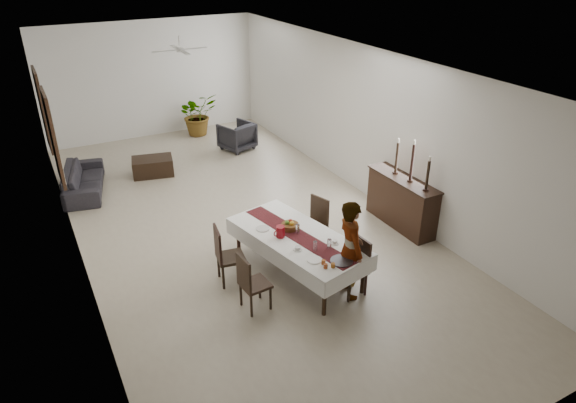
{
  "coord_description": "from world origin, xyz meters",
  "views": [
    {
      "loc": [
        -3.4,
        -8.4,
        5.07
      ],
      "look_at": [
        0.32,
        -1.46,
        1.05
      ],
      "focal_mm": 32.0,
      "sensor_mm": 36.0,
      "label": 1
    }
  ],
  "objects": [
    {
      "name": "floor",
      "position": [
        0.0,
        0.0,
        0.0
      ],
      "size": [
        6.0,
        12.0,
        0.0
      ],
      "primitive_type": "cube",
      "color": "#B6AA91",
      "rests_on": "ground"
    },
    {
      "name": "ceiling",
      "position": [
        0.0,
        0.0,
        3.2
      ],
      "size": [
        6.0,
        12.0,
        0.02
      ],
      "primitive_type": "cube",
      "color": "silver",
      "rests_on": "wall_back"
    },
    {
      "name": "wall_back",
      "position": [
        0.0,
        6.0,
        1.6
      ],
      "size": [
        6.0,
        0.02,
        3.2
      ],
      "primitive_type": "cube",
      "color": "silver",
      "rests_on": "floor"
    },
    {
      "name": "wall_front",
      "position": [
        0.0,
        -6.0,
        1.6
      ],
      "size": [
        6.0,
        0.02,
        3.2
      ],
      "primitive_type": "cube",
      "color": "silver",
      "rests_on": "floor"
    },
    {
      "name": "wall_left",
      "position": [
        -3.0,
        0.0,
        1.6
      ],
      "size": [
        0.02,
        12.0,
        3.2
      ],
      "primitive_type": "cube",
      "color": "silver",
      "rests_on": "floor"
    },
    {
      "name": "wall_right",
      "position": [
        3.0,
        0.0,
        1.6
      ],
      "size": [
        0.02,
        12.0,
        3.2
      ],
      "primitive_type": "cube",
      "color": "silver",
      "rests_on": "floor"
    },
    {
      "name": "dining_table_top",
      "position": [
        0.17,
        -2.07,
        0.7
      ],
      "size": [
        1.43,
        2.47,
        0.05
      ],
      "primitive_type": "cube",
      "rotation": [
        0.0,
        0.0,
        0.21
      ],
      "color": "black",
      "rests_on": "table_leg_fl"
    },
    {
      "name": "table_leg_fl",
      "position": [
        -0.01,
        -3.23,
        0.34
      ],
      "size": [
        0.08,
        0.08,
        0.68
      ],
      "primitive_type": "cylinder",
      "rotation": [
        0.0,
        0.0,
        0.21
      ],
      "color": "black",
      "rests_on": "floor"
    },
    {
      "name": "table_leg_fr",
      "position": [
        0.82,
        -3.05,
        0.34
      ],
      "size": [
        0.08,
        0.08,
        0.68
      ],
      "primitive_type": "cylinder",
      "rotation": [
        0.0,
        0.0,
        0.21
      ],
      "color": "black",
      "rests_on": "floor"
    },
    {
      "name": "table_leg_bl",
      "position": [
        -0.47,
        -1.08,
        0.34
      ],
      "size": [
        0.08,
        0.08,
        0.68
      ],
      "primitive_type": "cylinder",
      "rotation": [
        0.0,
        0.0,
        0.21
      ],
      "color": "black",
      "rests_on": "floor"
    },
    {
      "name": "table_leg_br",
      "position": [
        0.36,
        -0.9,
        0.34
      ],
      "size": [
        0.08,
        0.08,
        0.68
      ],
      "primitive_type": "cylinder",
      "rotation": [
        0.0,
        0.0,
        0.21
      ],
      "color": "black",
      "rests_on": "floor"
    },
    {
      "name": "tablecloth_top",
      "position": [
        0.17,
        -2.07,
        0.73
      ],
      "size": [
        1.64,
        2.68,
        0.01
      ],
      "primitive_type": "cube",
      "rotation": [
        0.0,
        0.0,
        0.21
      ],
      "color": "white",
      "rests_on": "dining_table_top"
    },
    {
      "name": "tablecloth_drape_left",
      "position": [
        -0.38,
        -2.19,
        0.59
      ],
      "size": [
        0.53,
        2.44,
        0.29
      ],
      "primitive_type": "cube",
      "rotation": [
        0.0,
        0.0,
        0.21
      ],
      "color": "silver",
      "rests_on": "dining_table_top"
    },
    {
      "name": "tablecloth_drape_right",
      "position": [
        0.73,
        -1.95,
        0.59
      ],
      "size": [
        0.53,
        2.44,
        0.29
      ],
      "primitive_type": "cube",
      "rotation": [
        0.0,
        0.0,
        0.21
      ],
      "color": "silver",
      "rests_on": "dining_table_top"
    },
    {
      "name": "tablecloth_drape_near",
      "position": [
        0.43,
        -3.28,
        0.59
      ],
      "size": [
        1.12,
        0.25,
        0.29
      ],
      "primitive_type": "cube",
      "rotation": [
        0.0,
        0.0,
        0.21
      ],
      "color": "white",
      "rests_on": "dining_table_top"
    },
    {
      "name": "tablecloth_drape_far",
      "position": [
        -0.09,
        -0.85,
        0.59
      ],
      "size": [
        1.12,
        0.25,
        0.29
      ],
      "primitive_type": "cube",
      "rotation": [
        0.0,
        0.0,
        0.21
      ],
      "color": "white",
      "rests_on": "dining_table_top"
    },
    {
      "name": "table_runner",
      "position": [
        0.17,
        -2.07,
        0.74
      ],
      "size": [
        0.84,
        2.43,
        0.0
      ],
      "primitive_type": "cube",
      "rotation": [
        0.0,
        0.0,
        0.21
      ],
      "color": "maroon",
      "rests_on": "tablecloth_top"
    },
    {
      "name": "red_pitcher",
      "position": [
        -0.09,
        -1.98,
        0.83
      ],
      "size": [
        0.17,
        0.17,
        0.19
      ],
      "primitive_type": "cylinder",
      "rotation": [
        0.0,
        0.0,
        0.21
      ],
      "color": "maroon",
      "rests_on": "tablecloth_top"
    },
    {
      "name": "pitcher_handle",
      "position": [
        -0.17,
        -1.99,
        0.83
      ],
      "size": [
        0.12,
        0.04,
        0.12
      ],
      "primitive_type": "torus",
      "rotation": [
        1.57,
        0.0,
        0.21
      ],
      "color": "maroon",
      "rests_on": "red_pitcher"
    },
    {
      "name": "wine_glass_near",
      "position": [
        0.42,
        -2.66,
        0.82
      ],
      "size": [
        0.07,
        0.07,
        0.16
      ],
      "primitive_type": "cylinder",
      "color": "silver",
      "rests_on": "tablecloth_top"
    },
    {
      "name": "wine_glass_mid",
      "position": [
        0.19,
        -2.61,
        0.82
      ],
      "size": [
        0.07,
        0.07,
        0.16
      ],
      "primitive_type": "cylinder",
      "color": "white",
      "rests_on": "tablecloth_top"
    },
    {
      "name": "wine_glass_far",
      "position": [
        0.21,
        -2.01,
        0.82
      ],
      "size": [
        0.07,
        0.07,
        0.16
      ],
      "primitive_type": "cylinder",
      "color": "white",
      "rests_on": "tablecloth_top"
    },
    {
      "name": "teacup_right",
      "position": [
        0.58,
        -2.57,
        0.76
      ],
      "size": [
        0.09,
        0.09,
        0.06
      ],
      "primitive_type": "cylinder",
      "color": "white",
      "rests_on": "saucer_right"
    },
    {
      "name": "saucer_right",
      "position": [
        0.58,
        -2.57,
        0.74
      ],
      "size": [
        0.14,
        0.14,
        0.01
      ],
      "primitive_type": "cylinder",
      "color": "white",
      "rests_on": "tablecloth_top"
    },
    {
      "name": "teacup_left",
      "position": [
        -0.04,
        -2.46,
        0.76
      ],
      "size": [
        0.09,
        0.09,
        0.06
      ],
      "primitive_type": "cylinder",
      "color": "silver",
      "rests_on": "saucer_left"
    },
    {
      "name": "saucer_left",
      "position": [
        -0.04,
        -2.46,
        0.74
      ],
      "size": [
        0.14,
        0.14,
        0.01
      ],
      "primitive_type": "cylinder",
      "color": "silver",
      "rests_on": "tablecloth_top"
    },
    {
      "name": "plate_near_right",
      "position": [
        0.67,
        -2.85,
        0.74
      ],
      "size": [
        0.23,
        0.23,
        0.01
      ],
      "primitive_type": "cylinder",
      "color": "silver",
      "rests_on": "tablecloth_top"
    },
    {
      "name": "bread_near_right",
      "position": [
        0.67,
        -2.85,
        0.77
      ],
      "size": [
        0.09,
        0.09,
        0.09
      ],
      "primitive_type": "sphere",
      "color": "tan",
      "rests_on": "plate_near_right"
    },
    {
      "name": "plate_near_left",
      "position": [
        0.04,
        -2.84,
        0.74
      ],
      "size": [
        0.23,
        0.23,
        0.01
      ],
      "primitive_type": "cylinder",
      "color": "white",
      "rests_on": "tablecloth_top"
    },
    {
      "name": "plate_far_left",
      "position": [
        -0.24,
        -1.61,
        0.74
      ],
      "size": [
        0.23,
        0.23,
        0.01
      ],
      "primitive_type": "cylinder",
      "color": "silver",
      "rests_on": "tablecloth_top"
    },
    {
      "name": "serving_tray",
      "position": [
        0.39,
        -3.06,
        0.74
      ],
      "size": [
        0.35,
        0.35,
        0.02
      ],
      "primitive_type": "cylinder",
      "color": "#3E3E43",
      "rests_on": "tablecloth_top"
    },
    {
      "name": "jam_jar_a",
      "position": [
        0.19,
        -3.13,
        0.77
      ],
      "size": [
        0.06,
        0.06,
        0.07
      ],
      "primitive_type": "cylinder",
      "color": "brown",
      "rests_on": "tablecloth_top"
    },
    {
      "name": "jam_jar_b",
      "position": [
        0.08,
        -3.09,
        0.77
      ],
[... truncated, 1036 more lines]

